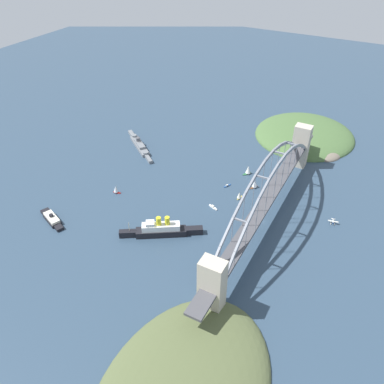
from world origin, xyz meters
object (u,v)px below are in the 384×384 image
Objects in this scene: harbor_ferry_steamer at (52,219)px; seaplane_taxiing_near_bridge at (333,222)px; ocean_liner at (161,230)px; small_boat_1 at (248,170)px; small_boat_5 at (239,195)px; harbor_arch_bridge at (267,199)px; naval_cruiser at (140,145)px; small_boat_4 at (255,184)px; small_boat_3 at (213,207)px; small_boat_0 at (227,186)px; small_boat_2 at (116,189)px.

harbor_ferry_steamer is 4.01× the size of seaplane_taxiing_near_bridge.
ocean_liner is 5.72× the size of small_boat_1.
ocean_liner is 7.51× the size of small_boat_5.
harbor_arch_bridge is 4.10× the size of naval_cruiser.
ocean_liner is at bearing -138.62° from naval_cruiser.
ocean_liner reaches higher than small_boat_4.
naval_cruiser is at bearing 71.45° from harbor_arch_bridge.
small_boat_5 is at bearing 93.82° from seaplane_taxiing_near_bridge.
small_boat_3 is at bearing -116.40° from naval_cruiser.
small_boat_5 is at bearing -125.99° from small_boat_0.
small_boat_4 is 27.90m from small_boat_5.
small_boat_2 reaches higher than seaplane_taxiing_near_bridge.
small_boat_5 is at bearing -168.97° from small_boat_1.
small_boat_2 is 132.30m from small_boat_5.
small_boat_2 is 151.20m from small_boat_4.
small_boat_4 reaches higher than seaplane_taxiing_near_bridge.
small_boat_0 is 30.27m from small_boat_4.
harbor_arch_bridge reaches higher than small_boat_0.
small_boat_3 reaches higher than small_boat_0.
harbor_arch_bridge reaches higher than small_boat_4.
small_boat_1 is 1.11× the size of small_boat_4.
harbor_ferry_steamer is at bearing 117.40° from seaplane_taxiing_near_bridge.
ocean_liner is at bearing 156.40° from small_boat_4.
harbor_arch_bridge is 29.76× the size of small_boat_2.
naval_cruiser reaches higher than small_boat_2.
small_boat_0 is 0.72× the size of small_boat_1.
ocean_liner is 139.41m from small_boat_1.
small_boat_1 is (169.12, -138.96, 3.11)m from harbor_ferry_steamer.
small_boat_1 is at bearing 37.22° from small_boat_4.
small_boat_1 is at bearing 11.03° from small_boat_5.
small_boat_2 is at bearing 104.16° from small_boat_3.
ocean_liner is at bearing 166.27° from small_boat_1.
harbor_ferry_steamer reaches higher than small_boat_0.
small_boat_2 is at bearing 113.74° from small_boat_5.
ocean_liner is 6.41× the size of small_boat_3.
harbor_arch_bridge is 87.43m from small_boat_1.
seaplane_taxiing_near_bridge is 0.90× the size of small_boat_3.
small_boat_0 is at bearing 85.90° from seaplane_taxiing_near_bridge.
ocean_liner is at bearing 153.82° from small_boat_5.
small_boat_2 is (-94.34, -34.05, 1.71)m from naval_cruiser.
harbor_arch_bridge is at bearing 115.71° from seaplane_taxiing_near_bridge.
ocean_liner reaches higher than small_boat_1.
small_boat_5 is (-26.99, 7.03, -0.80)m from small_boat_4.
small_boat_1 is 27.36m from small_boat_4.
ocean_liner reaches higher than small_boat_2.
seaplane_taxiing_near_bridge is at bearing -94.10° from small_boat_0.
seaplane_taxiing_near_bridge is at bearing -111.85° from small_boat_1.
harbor_arch_bridge is 4.26× the size of ocean_liner.
naval_cruiser is 145.87m from small_boat_1.
small_boat_2 reaches higher than small_boat_3.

